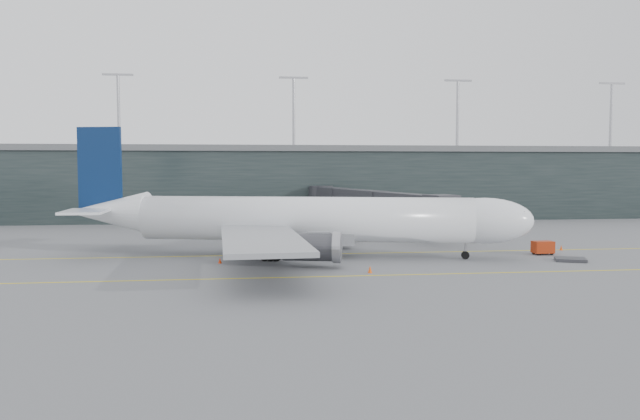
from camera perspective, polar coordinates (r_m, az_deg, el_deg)
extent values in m
plane|color=slate|center=(82.06, -3.13, -3.70)|extent=(320.00, 320.00, 0.00)
cube|color=yellow|center=(78.10, -2.92, -4.09)|extent=(160.00, 0.25, 0.02)
cube|color=yellow|center=(62.35, -1.85, -6.15)|extent=(160.00, 0.25, 0.02)
cube|color=yellow|center=(102.27, -1.11, -2.17)|extent=(0.25, 60.00, 0.02)
cube|color=black|center=(139.29, -4.79, 2.34)|extent=(240.00, 35.00, 14.00)
cube|color=#5B5E60|center=(139.28, -4.81, 5.47)|extent=(240.00, 36.00, 1.20)
cylinder|color=#9E9EA3|center=(131.87, -17.94, 8.60)|extent=(0.60, 0.60, 14.00)
cylinder|color=#9E9EA3|center=(130.02, -2.42, 8.85)|extent=(0.60, 0.60, 14.00)
cylinder|color=#9E9EA3|center=(137.38, 12.46, 8.50)|extent=(0.60, 0.60, 14.00)
cylinder|color=#9E9EA3|center=(152.61, 25.06, 7.76)|extent=(0.60, 0.60, 14.00)
cylinder|color=white|center=(75.88, -1.35, -0.82)|extent=(40.23, 14.75, 5.40)
ellipsoid|color=white|center=(75.93, 14.83, -0.95)|extent=(12.31, 7.94, 5.40)
cone|color=white|center=(82.99, -18.59, -0.19)|extent=(10.54, 7.31, 5.19)
cube|color=gray|center=(76.21, -1.99, -2.38)|extent=(14.58, 7.54, 1.74)
cube|color=black|center=(76.41, 17.30, -0.31)|extent=(2.48, 2.99, 0.70)
cube|color=gray|center=(63.17, -5.40, -2.60)|extent=(8.85, 25.57, 0.48)
cylinder|color=#3B3C41|center=(67.73, -0.85, -3.40)|extent=(6.65, 4.41, 3.05)
cube|color=gray|center=(89.65, -1.81, -0.64)|extent=(19.34, 25.84, 0.48)
cylinder|color=#3B3C41|center=(84.07, 0.62, -1.96)|extent=(6.65, 4.41, 3.05)
cube|color=#091F4B|center=(83.36, -19.49, 3.59)|extent=(5.61, 1.77, 10.46)
cube|color=white|center=(79.06, -20.65, -0.12)|extent=(4.97, 7.95, 0.31)
cube|color=white|center=(87.67, -17.78, 0.33)|extent=(7.97, 9.18, 0.31)
cylinder|color=black|center=(76.11, 13.14, -4.04)|extent=(1.01, 0.57, 0.96)
cylinder|color=#9E9EA3|center=(76.02, 13.15, -3.56)|extent=(0.26, 0.26, 2.27)
cylinder|color=black|center=(72.81, -4.53, -4.24)|extent=(1.20, 0.69, 1.13)
cylinder|color=black|center=(80.96, -3.38, -3.41)|extent=(1.20, 0.69, 1.13)
cube|color=#2A2B2F|center=(86.61, 11.03, 0.34)|extent=(4.60, 4.89, 3.12)
cube|color=#2A2B2F|center=(94.29, 7.77, 0.67)|extent=(6.97, 14.67, 2.79)
cube|color=#2A2B2F|center=(106.82, 3.63, 1.08)|extent=(7.24, 14.75, 2.90)
cube|color=#2A2B2F|center=(119.79, 0.37, 1.41)|extent=(7.51, 14.83, 3.01)
cylinder|color=#9E9EA3|center=(95.21, 7.50, -1.38)|extent=(0.56, 0.56, 4.24)
cube|color=#3B3C41|center=(95.39, 7.49, -2.42)|extent=(2.63, 2.26, 0.78)
cylinder|color=#2A2B2F|center=(124.68, 5.39, 1.49)|extent=(4.46, 4.46, 3.34)
cylinder|color=#2A2B2F|center=(124.89, 5.37, -0.14)|extent=(2.01, 2.01, 4.01)
cube|color=#A1280B|center=(82.69, 19.70, -3.21)|extent=(2.54, 1.67, 1.46)
cylinder|color=black|center=(81.86, 19.33, -3.78)|extent=(0.46, 0.19, 0.45)
cylinder|color=black|center=(82.74, 20.43, -3.73)|extent=(0.46, 0.19, 0.45)
cylinder|color=black|center=(82.84, 18.96, -3.69)|extent=(0.46, 0.19, 0.45)
cylinder|color=black|center=(83.70, 20.04, -3.63)|extent=(0.46, 0.19, 0.45)
cube|color=#313136|center=(78.33, 21.92, -4.21)|extent=(4.18, 3.82, 0.34)
cube|color=#3B3C41|center=(92.44, -5.74, -2.77)|extent=(1.90, 1.58, 0.18)
cube|color=#B6BBC3|center=(92.35, -5.74, -2.27)|extent=(1.54, 1.46, 1.34)
cube|color=#27479B|center=(92.28, -5.74, -1.84)|extent=(1.59, 1.51, 0.07)
cube|color=#3B3C41|center=(92.24, -5.43, -2.78)|extent=(1.82, 1.46, 0.18)
cube|color=silver|center=(92.15, -5.43, -2.28)|extent=(1.46, 1.37, 1.35)
cube|color=#27479B|center=(92.07, -5.43, -1.84)|extent=(1.50, 1.41, 0.07)
cube|color=#3B3C41|center=(92.74, -3.81, -2.71)|extent=(2.39, 1.98, 0.22)
cube|color=#B3B6C0|center=(92.63, -3.81, -2.09)|extent=(1.93, 1.83, 1.68)
cube|color=#27479B|center=(92.54, -3.81, -1.55)|extent=(1.99, 1.89, 0.09)
cone|color=#F9500D|center=(87.86, 21.19, -3.24)|extent=(0.43, 0.43, 0.68)
cone|color=#FA530D|center=(64.89, 4.59, -5.43)|extent=(0.47, 0.47, 0.74)
cone|color=#ED540D|center=(93.81, 1.84, -2.53)|extent=(0.42, 0.42, 0.66)
cone|color=red|center=(71.90, -9.14, -4.58)|extent=(0.41, 0.41, 0.66)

